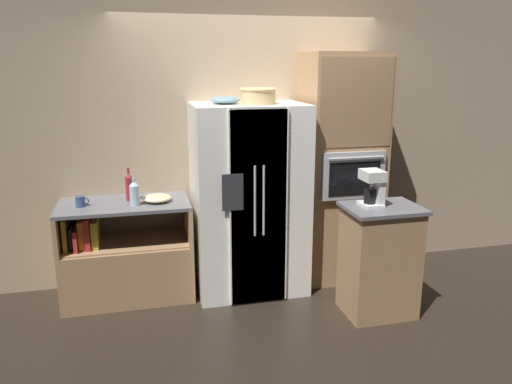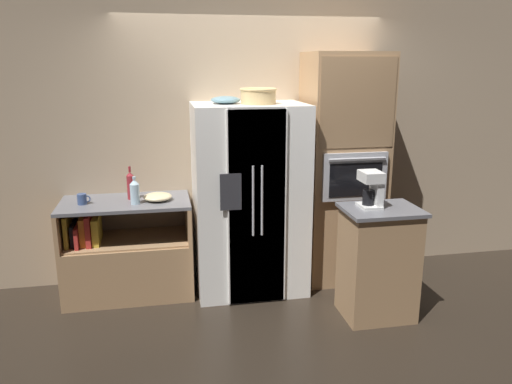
% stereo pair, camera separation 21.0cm
% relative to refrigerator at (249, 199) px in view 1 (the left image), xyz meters
% --- Properties ---
extents(ground_plane, '(20.00, 20.00, 0.00)m').
position_rel_refrigerator_xyz_m(ground_plane, '(0.09, -0.07, -0.87)').
color(ground_plane, black).
extents(wall_back, '(12.00, 0.06, 2.80)m').
position_rel_refrigerator_xyz_m(wall_back, '(0.09, 0.41, 0.53)').
color(wall_back, tan).
rests_on(wall_back, ground_plane).
extents(counter_left, '(1.14, 0.61, 0.89)m').
position_rel_refrigerator_xyz_m(counter_left, '(-1.13, 0.07, -0.54)').
color(counter_left, '#A87F56').
rests_on(counter_left, ground_plane).
extents(refrigerator, '(1.00, 0.77, 1.73)m').
position_rel_refrigerator_xyz_m(refrigerator, '(0.00, 0.00, 0.00)').
color(refrigerator, white).
rests_on(refrigerator, ground_plane).
extents(wall_oven, '(0.73, 0.65, 2.17)m').
position_rel_refrigerator_xyz_m(wall_oven, '(0.92, 0.08, 0.22)').
color(wall_oven, '#A87F56').
rests_on(wall_oven, ground_plane).
extents(island_counter, '(0.61, 0.49, 0.95)m').
position_rel_refrigerator_xyz_m(island_counter, '(0.95, -0.76, -0.39)').
color(island_counter, '#A87F56').
rests_on(island_counter, ground_plane).
extents(wicker_basket, '(0.32, 0.32, 0.14)m').
position_rel_refrigerator_xyz_m(wicker_basket, '(0.07, -0.06, 0.94)').
color(wicker_basket, tan).
rests_on(wicker_basket, refrigerator).
extents(fruit_bowl, '(0.26, 0.26, 0.07)m').
position_rel_refrigerator_xyz_m(fruit_bowl, '(-0.20, 0.02, 0.90)').
color(fruit_bowl, '#668C99').
rests_on(fruit_bowl, refrigerator).
extents(bottle_tall, '(0.06, 0.06, 0.30)m').
position_rel_refrigerator_xyz_m(bottle_tall, '(-1.06, 0.13, 0.15)').
color(bottle_tall, maroon).
rests_on(bottle_tall, counter_left).
extents(bottle_short, '(0.08, 0.08, 0.24)m').
position_rel_refrigerator_xyz_m(bottle_short, '(-1.02, -0.04, 0.13)').
color(bottle_short, silver).
rests_on(bottle_short, counter_left).
extents(mug, '(0.11, 0.08, 0.09)m').
position_rel_refrigerator_xyz_m(mug, '(-1.47, 0.03, 0.07)').
color(mug, '#384C7A').
rests_on(mug, counter_left).
extents(mixing_bowl, '(0.25, 0.25, 0.07)m').
position_rel_refrigerator_xyz_m(mixing_bowl, '(-0.83, 0.04, 0.05)').
color(mixing_bowl, beige).
rests_on(mixing_bowl, counter_left).
extents(coffee_maker, '(0.16, 0.20, 0.30)m').
position_rel_refrigerator_xyz_m(coffee_maker, '(0.87, -0.72, 0.24)').
color(coffee_maker, white).
rests_on(coffee_maker, island_counter).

